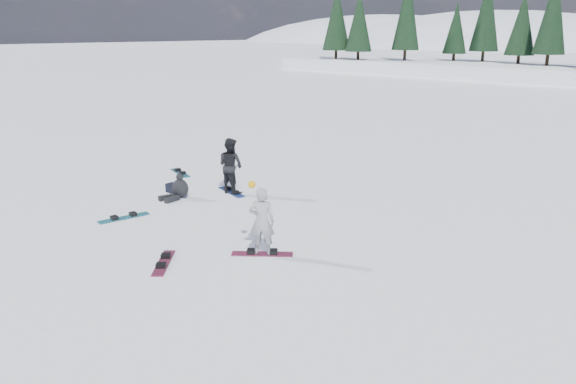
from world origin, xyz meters
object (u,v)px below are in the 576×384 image
at_px(gear_bag, 173,188).
at_px(snowboard_loose_b, 164,263).
at_px(seated_rider, 179,189).
at_px(snowboarder_man, 231,166).
at_px(snowboard_loose_a, 124,218).
at_px(snowboard_loose_c, 180,173).
at_px(snowboarder_woman, 262,221).

xyz_separation_m(gear_bag, snowboard_loose_b, (4.80, -3.67, -0.14)).
bearing_deg(snowboard_loose_b, seated_rider, -173.99).
height_order(seated_rider, snowboard_loose_b, seated_rider).
xyz_separation_m(snowboarder_man, gear_bag, (-1.42, -1.35, -0.78)).
height_order(snowboarder_man, snowboard_loose_a, snowboarder_man).
height_order(snowboarder_man, snowboard_loose_c, snowboarder_man).
relative_size(gear_bag, snowboard_loose_c, 0.30).
relative_size(snowboarder_man, gear_bag, 4.14).
xyz_separation_m(seated_rider, gear_bag, (-0.70, 0.25, -0.17)).
distance_m(snowboarder_woman, snowboard_loose_b, 2.50).
xyz_separation_m(snowboard_loose_b, snowboard_loose_c, (-6.79, 5.39, 0.00)).
xyz_separation_m(seated_rider, snowboard_loose_c, (-2.68, 1.98, -0.30)).
distance_m(snowboarder_man, seated_rider, 1.86).
distance_m(snowboarder_woman, snowboard_loose_c, 8.80).
bearing_deg(snowboard_loose_c, snowboarder_man, 10.70).
height_order(snowboarder_man, snowboard_loose_b, snowboarder_man).
distance_m(snowboard_loose_b, snowboard_loose_c, 8.67).
bearing_deg(snowboarder_man, snowboard_loose_a, 82.00).
height_order(gear_bag, snowboard_loose_a, gear_bag).
xyz_separation_m(seated_rider, snowboard_loose_a, (0.50, -2.33, -0.30)).
distance_m(gear_bag, snowboard_loose_b, 6.05).
xyz_separation_m(gear_bag, snowboard_loose_a, (1.20, -2.58, -0.14)).
xyz_separation_m(snowboarder_woman, snowboard_loose_c, (-8.07, 3.42, -0.85)).
bearing_deg(snowboard_loose_a, seated_rider, 21.73).
relative_size(seated_rider, snowboard_loose_c, 0.65).
bearing_deg(snowboarder_woman, snowboard_loose_c, -59.04).
bearing_deg(snowboarder_man, seated_rider, 60.91).
bearing_deg(gear_bag, snowboarder_woman, -15.59).
distance_m(gear_bag, snowboard_loose_a, 2.85).
relative_size(snowboarder_man, seated_rider, 1.92).
distance_m(snowboard_loose_b, snowboard_loose_a, 3.76).
height_order(gear_bag, snowboard_loose_b, gear_bag).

